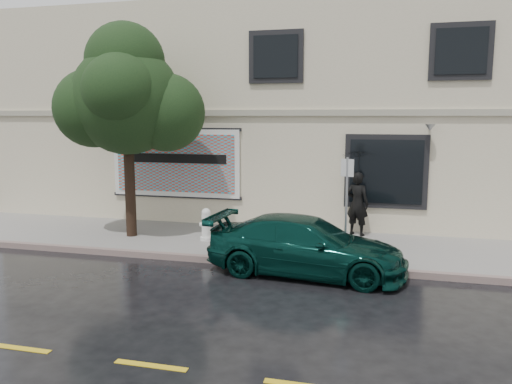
% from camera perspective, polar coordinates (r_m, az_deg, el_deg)
% --- Properties ---
extents(ground, '(90.00, 90.00, 0.00)m').
position_cam_1_polar(ground, '(10.62, -3.49, -10.61)').
color(ground, black).
rests_on(ground, ground).
extents(sidewalk, '(20.00, 3.50, 0.15)m').
position_cam_1_polar(sidewalk, '(13.59, 0.67, -5.94)').
color(sidewalk, gray).
rests_on(sidewalk, ground).
extents(curb, '(20.00, 0.18, 0.16)m').
position_cam_1_polar(curb, '(11.96, -1.30, -7.99)').
color(curb, slate).
rests_on(curb, ground).
extents(road_marking, '(19.00, 0.12, 0.01)m').
position_cam_1_polar(road_marking, '(7.62, -11.92, -18.82)').
color(road_marking, gold).
rests_on(road_marking, ground).
extents(building, '(20.00, 8.12, 7.00)m').
position_cam_1_polar(building, '(18.79, 4.83, 8.62)').
color(building, beige).
rests_on(building, ground).
extents(billboard, '(4.30, 0.16, 2.20)m').
position_cam_1_polar(billboard, '(15.83, -9.24, 3.30)').
color(billboard, white).
rests_on(billboard, ground).
extents(car, '(4.56, 2.33, 1.28)m').
position_cam_1_polar(car, '(11.23, 5.75, -6.14)').
color(car, '#083029').
rests_on(car, ground).
extents(pedestrian, '(0.77, 0.65, 1.81)m').
position_cam_1_polar(pedestrian, '(14.37, 11.51, -1.32)').
color(pedestrian, black).
rests_on(pedestrian, sidewalk).
extents(umbrella, '(1.24, 1.24, 0.74)m').
position_cam_1_polar(umbrella, '(14.21, 11.67, 3.74)').
color(umbrella, black).
rests_on(umbrella, pedestrian).
extents(street_tree, '(2.98, 2.98, 5.28)m').
position_cam_1_polar(street_tree, '(14.25, -14.56, 10.06)').
color(street_tree, black).
rests_on(street_tree, sidewalk).
extents(fire_hydrant, '(0.36, 0.34, 0.88)m').
position_cam_1_polar(fire_hydrant, '(13.66, -5.71, -3.73)').
color(fire_hydrant, white).
rests_on(fire_hydrant, sidewalk).
extents(sign_pole, '(0.29, 0.11, 2.44)m').
position_cam_1_polar(sign_pole, '(11.42, 10.30, -0.91)').
color(sign_pole, '#A0A4A9').
rests_on(sign_pole, sidewalk).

